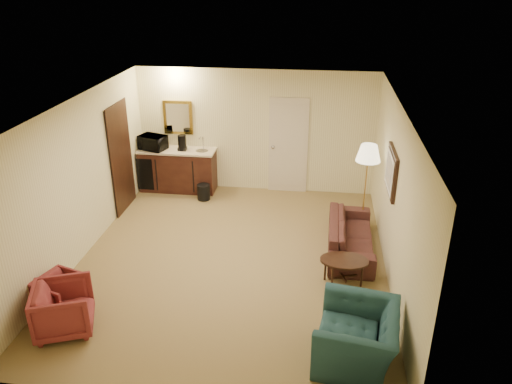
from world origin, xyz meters
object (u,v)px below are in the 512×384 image
coffee_maker (182,143)px  coffee_table (343,271)px  sofa (351,231)px  rose_chair_near (63,307)px  floor_lamp (365,188)px  microwave (153,141)px  rose_chair_far (61,292)px  wetbar_cabinet (178,170)px  teal_armchair (358,329)px  waste_bin (204,192)px

coffee_maker → coffee_table: bearing=-44.2°
sofa → rose_chair_near: (-3.85, -2.60, 0.00)m
floor_lamp → microwave: floor_lamp is taller
rose_chair_near → floor_lamp: (4.10, 3.41, 0.45)m
sofa → coffee_table: sofa is taller
rose_chair_far → microwave: size_ratio=1.07×
sofa → rose_chair_near: size_ratio=2.56×
rose_chair_far → coffee_maker: (0.63, 4.30, 0.79)m
rose_chair_near → coffee_table: size_ratio=1.01×
rose_chair_far → coffee_table: rose_chair_far is taller
sofa → floor_lamp: (0.25, 0.82, 0.45)m
wetbar_cabinet → floor_lamp: (3.85, -1.31, 0.36)m
floor_lamp → coffee_maker: size_ratio=5.02×
teal_armchair → coffee_table: bearing=-168.0°
teal_armchair → floor_lamp: floor_lamp is taller
wetbar_cabinet → waste_bin: wetbar_cabinet is taller
rose_chair_far → coffee_maker: 4.42m
waste_bin → sofa: bearing=-29.7°
coffee_maker → waste_bin: bearing=-39.9°
floor_lamp → wetbar_cabinet: bearing=161.3°
floor_lamp → rose_chair_near: bearing=-140.2°
coffee_table → floor_lamp: floor_lamp is taller
rose_chair_far → waste_bin: (1.15, 3.88, -0.13)m
teal_armchair → microwave: microwave is taller
coffee_table → microwave: (-3.95, 3.11, 0.90)m
teal_armchair → microwave: (-4.05, 4.76, 0.63)m
floor_lamp → rose_chair_far: bearing=-145.3°
wetbar_cabinet → coffee_maker: size_ratio=5.01×
waste_bin → coffee_maker: 1.13m
coffee_table → microwave: bearing=141.8°
sofa → rose_chair_near: 4.64m
rose_chair_far → coffee_table: size_ratio=0.80×
sofa → floor_lamp: 0.97m
waste_bin → microwave: (-1.15, 0.40, 0.94)m
sofa → coffee_maker: (-3.47, 2.10, 0.71)m
teal_armchair → coffee_maker: (-3.42, 4.78, 0.61)m
coffee_table → floor_lamp: size_ratio=0.45×
wetbar_cabinet → microwave: bearing=-175.0°
rose_chair_far → microwave: (0.00, 4.28, 0.81)m
rose_chair_near → waste_bin: bearing=-33.0°
sofa → teal_armchair: bearing=-179.9°
floor_lamp → coffee_maker: bearing=161.0°
sofa → rose_chair_near: same height
wetbar_cabinet → microwave: size_ratio=2.98×
coffee_maker → rose_chair_near: bearing=-95.5°
rose_chair_far → coffee_table: 4.12m
coffee_maker → floor_lamp: bearing=-19.9°
sofa → coffee_table: (-0.15, -1.03, -0.16)m
rose_chair_near → floor_lamp: floor_lamp is taller
coffee_table → teal_armchair: bearing=-86.5°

